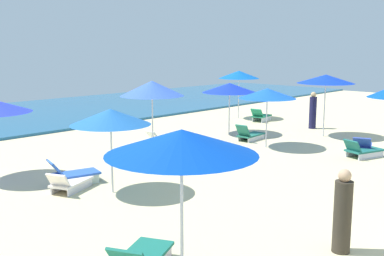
% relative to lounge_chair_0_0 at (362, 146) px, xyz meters
% --- Properties ---
extents(lounge_chair_0_0, '(1.42, 1.04, 0.67)m').
position_rel_lounge_chair_0_0_xyz_m(lounge_chair_0_0, '(0.00, 0.00, 0.00)').
color(lounge_chair_0_0, silver).
rests_on(lounge_chair_0_0, ground_plane).
extents(lounge_chair_0_1, '(1.54, 1.08, 0.67)m').
position_rel_lounge_chair_0_0_xyz_m(lounge_chair_0_1, '(-0.67, -0.31, -0.01)').
color(lounge_chair_0_1, silver).
rests_on(lounge_chair_0_1, ground_plane).
extents(umbrella_1, '(2.31, 2.31, 2.61)m').
position_rel_lounge_chair_0_0_xyz_m(umbrella_1, '(-11.51, -2.13, 2.16)').
color(umbrella_1, silver).
rests_on(umbrella_1, ground_plane).
extents(umbrella_2, '(2.39, 2.39, 2.26)m').
position_rel_lounge_chair_0_0_xyz_m(umbrella_2, '(-0.39, 5.90, 1.79)').
color(umbrella_2, silver).
rests_on(umbrella_2, ground_plane).
extents(umbrella_3, '(2.18, 2.18, 2.57)m').
position_rel_lounge_chair_0_0_xyz_m(umbrella_3, '(3.54, 8.43, 2.10)').
color(umbrella_3, silver).
rests_on(umbrella_3, ground_plane).
extents(lounge_chair_3_0, '(1.36, 0.78, 0.72)m').
position_rel_lounge_chair_0_0_xyz_m(lounge_chair_3_0, '(3.50, 6.93, 0.02)').
color(lounge_chair_3_0, silver).
rests_on(lounge_chair_3_0, ground_plane).
extents(umbrella_4, '(2.25, 2.25, 2.65)m').
position_rel_lounge_chair_0_0_xyz_m(umbrella_4, '(-5.45, 5.30, 2.13)').
color(umbrella_4, silver).
rests_on(umbrella_4, ground_plane).
extents(lounge_chair_4_0, '(1.56, 0.72, 0.72)m').
position_rel_lounge_chair_0_0_xyz_m(lounge_chair_4_0, '(-4.29, 5.94, -0.01)').
color(lounge_chair_4_0, silver).
rests_on(lounge_chair_4_0, ground_plane).
extents(umbrella_5, '(2.10, 2.10, 2.24)m').
position_rel_lounge_chair_0_0_xyz_m(umbrella_5, '(-9.11, 2.82, 1.77)').
color(umbrella_5, silver).
rests_on(umbrella_5, ground_plane).
extents(lounge_chair_5_0, '(1.49, 0.97, 0.75)m').
position_rel_lounge_chair_0_0_xyz_m(lounge_chair_5_0, '(-9.42, 4.25, 0.03)').
color(lounge_chair_5_0, silver).
rests_on(lounge_chair_5_0, ground_plane).
extents(lounge_chair_5_1, '(1.47, 1.07, 0.62)m').
position_rel_lounge_chair_0_0_xyz_m(lounge_chair_5_1, '(-9.84, 3.75, -0.03)').
color(lounge_chair_5_1, silver).
rests_on(lounge_chair_5_1, ground_plane).
extents(umbrella_6, '(2.41, 2.41, 2.66)m').
position_rel_lounge_chair_0_0_xyz_m(umbrella_6, '(1.95, 2.57, 2.21)').
color(umbrella_6, silver).
rests_on(umbrella_6, ground_plane).
extents(umbrella_7, '(2.19, 2.19, 2.27)m').
position_rel_lounge_chair_0_0_xyz_m(umbrella_7, '(-1.58, 3.11, 1.82)').
color(umbrella_7, silver).
rests_on(umbrella_7, ground_plane).
extents(lounge_chair_7_0, '(1.49, 0.66, 0.73)m').
position_rel_lounge_chair_0_0_xyz_m(lounge_chair_7_0, '(-0.94, 4.37, -0.02)').
color(lounge_chair_7_0, silver).
rests_on(lounge_chair_7_0, ground_plane).
extents(beachgoer_0, '(0.44, 0.44, 1.74)m').
position_rel_lounge_chair_0_0_xyz_m(beachgoer_0, '(3.42, 3.92, 0.57)').
color(beachgoer_0, '#1A193D').
rests_on(beachgoer_0, ground_plane).
extents(beachgoer_3, '(0.35, 0.35, 1.60)m').
position_rel_lounge_chair_0_0_xyz_m(beachgoer_3, '(-8.39, -3.25, 0.49)').
color(beachgoer_3, '#342E24').
rests_on(beachgoer_3, ground_plane).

